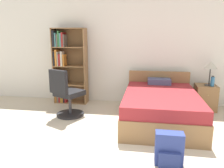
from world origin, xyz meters
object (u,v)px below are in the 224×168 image
at_px(bed, 160,106).
at_px(water_bottle, 213,81).
at_px(backpack_blue, 169,150).
at_px(office_chair, 67,95).
at_px(table_lamp, 211,66).
at_px(nightstand, 205,97).
at_px(bookshelf, 66,67).

xyz_separation_m(bed, water_bottle, (1.12, 0.70, 0.38)).
xyz_separation_m(water_bottle, backpack_blue, (-1.08, -2.23, -0.47)).
bearing_deg(water_bottle, office_chair, -165.15).
bearing_deg(table_lamp, water_bottle, -52.97).
xyz_separation_m(office_chair, water_bottle, (2.98, 0.79, 0.23)).
bearing_deg(backpack_blue, office_chair, 142.96).
bearing_deg(bed, water_bottle, 32.13).
xyz_separation_m(nightstand, water_bottle, (0.09, -0.11, 0.39)).
height_order(bed, backpack_blue, bed).
bearing_deg(bed, nightstand, 38.25).
height_order(bed, office_chair, office_chair).
xyz_separation_m(bookshelf, backpack_blue, (2.26, -2.39, -0.69)).
height_order(table_lamp, water_bottle, table_lamp).
bearing_deg(office_chair, table_lamp, 16.29).
bearing_deg(water_bottle, bed, -147.87).
distance_m(table_lamp, backpack_blue, 2.63).
height_order(bed, nightstand, bed).
height_order(bookshelf, water_bottle, bookshelf).
bearing_deg(nightstand, bed, -141.75).
bearing_deg(nightstand, office_chair, -162.72).
bearing_deg(backpack_blue, bed, 91.32).
height_order(office_chair, table_lamp, table_lamp).
xyz_separation_m(bookshelf, office_chair, (0.36, -0.95, -0.45)).
height_order(bookshelf, office_chair, bookshelf).
height_order(office_chair, water_bottle, office_chair).
distance_m(office_chair, backpack_blue, 2.39).
height_order(nightstand, table_lamp, table_lamp).
bearing_deg(bookshelf, nightstand, -0.95).
bearing_deg(bookshelf, table_lamp, -1.69).
bearing_deg(nightstand, bookshelf, 179.05).
bearing_deg(bookshelf, office_chair, -69.51).
bearing_deg(water_bottle, bookshelf, 177.20).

